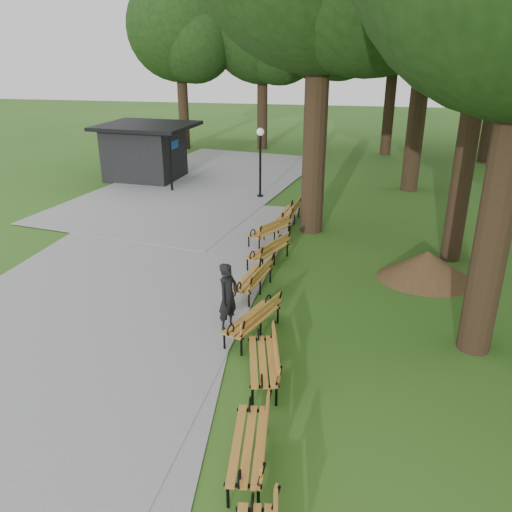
% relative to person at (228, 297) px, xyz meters
% --- Properties ---
extents(ground, '(100.00, 100.00, 0.00)m').
position_rel_person_xyz_m(ground, '(0.39, -0.93, -0.83)').
color(ground, '#2C5B1A').
rests_on(ground, ground).
extents(path, '(12.00, 38.00, 0.06)m').
position_rel_person_xyz_m(path, '(-3.61, 2.07, -0.80)').
color(path, gray).
rests_on(path, ground).
extents(person, '(0.59, 0.71, 1.67)m').
position_rel_person_xyz_m(person, '(0.00, 0.00, 0.00)').
color(person, black).
rests_on(person, ground).
extents(kiosk, '(4.67, 4.16, 2.71)m').
position_rel_person_xyz_m(kiosk, '(-7.48, 13.63, 0.52)').
color(kiosk, black).
rests_on(kiosk, ground).
extents(lamp_post, '(0.32, 0.32, 2.99)m').
position_rel_person_xyz_m(lamp_post, '(-1.28, 11.29, 1.33)').
color(lamp_post, black).
rests_on(lamp_post, ground).
extents(dirt_mound, '(2.28, 2.28, 0.87)m').
position_rel_person_xyz_m(dirt_mound, '(4.87, 3.73, -0.40)').
color(dirt_mound, '#47301C').
rests_on(dirt_mound, ground).
extents(bench_1, '(0.83, 1.96, 0.88)m').
position_rel_person_xyz_m(bench_1, '(1.31, -4.14, -0.39)').
color(bench_1, '#B6742A').
rests_on(bench_1, ground).
extents(bench_2, '(1.04, 1.99, 0.88)m').
position_rel_person_xyz_m(bench_2, '(1.13, -1.83, -0.39)').
color(bench_2, '#B6742A').
rests_on(bench_2, ground).
extents(bench_3, '(1.25, 2.00, 0.88)m').
position_rel_person_xyz_m(bench_3, '(0.61, -0.22, -0.39)').
color(bench_3, '#B6742A').
rests_on(bench_3, ground).
extents(bench_4, '(0.96, 1.98, 0.88)m').
position_rel_person_xyz_m(bench_4, '(0.19, 1.94, -0.39)').
color(bench_4, '#B6742A').
rests_on(bench_4, ground).
extents(bench_5, '(1.28, 2.00, 0.88)m').
position_rel_person_xyz_m(bench_5, '(0.27, 4.03, -0.39)').
color(bench_5, '#B6742A').
rests_on(bench_5, ground).
extents(bench_6, '(1.46, 1.98, 0.88)m').
position_rel_person_xyz_m(bench_6, '(0.01, 5.86, -0.39)').
color(bench_6, '#B6742A').
rests_on(bench_6, ground).
extents(bench_7, '(0.80, 1.95, 0.88)m').
position_rel_person_xyz_m(bench_7, '(0.41, 7.93, -0.39)').
color(bench_7, '#B6742A').
rests_on(bench_7, ground).
extents(tree_backdrop, '(36.91, 9.26, 15.32)m').
position_rel_person_xyz_m(tree_backdrop, '(6.72, 21.92, 6.83)').
color(tree_backdrop, black).
rests_on(tree_backdrop, ground).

